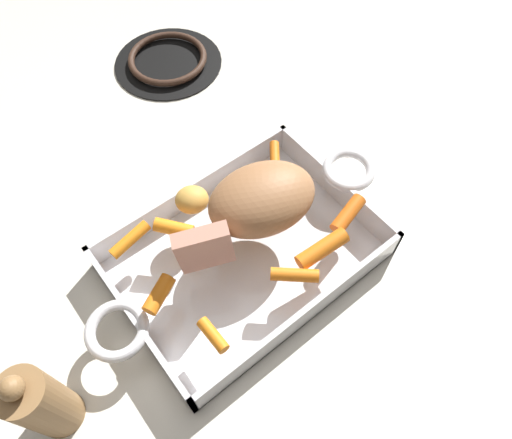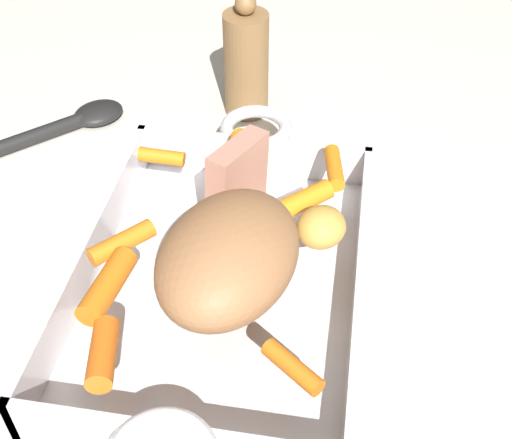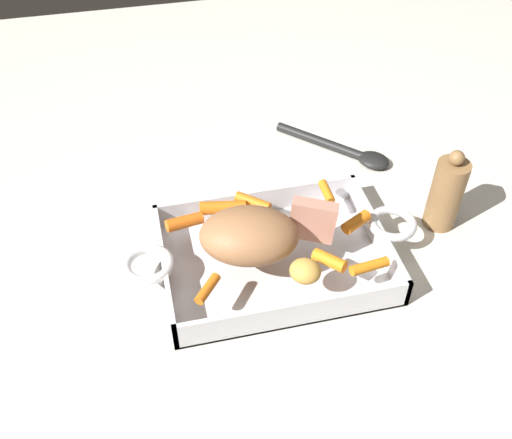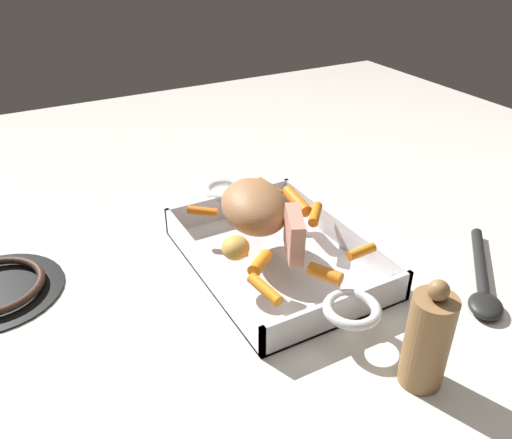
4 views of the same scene
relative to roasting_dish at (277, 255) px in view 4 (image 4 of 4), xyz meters
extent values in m
plane|color=silver|center=(0.00, 0.00, -0.02)|extent=(1.98, 1.98, 0.00)
cube|color=silver|center=(0.00, 0.00, -0.01)|extent=(0.34, 0.25, 0.01)
cube|color=silver|center=(0.00, 0.12, 0.01)|extent=(0.34, 0.01, 0.05)
cube|color=silver|center=(0.00, -0.12, 0.01)|extent=(0.34, 0.01, 0.05)
cube|color=silver|center=(0.17, 0.00, 0.01)|extent=(0.01, 0.25, 0.05)
cube|color=silver|center=(-0.17, 0.00, 0.01)|extent=(0.01, 0.25, 0.05)
torus|color=silver|center=(0.19, 0.00, 0.03)|extent=(0.08, 0.08, 0.01)
torus|color=silver|center=(-0.19, 0.00, 0.03)|extent=(0.08, 0.08, 0.01)
ellipsoid|color=#9F6B44|center=(-0.04, -0.02, 0.07)|extent=(0.16, 0.13, 0.07)
cube|color=tan|center=(0.06, -0.01, 0.07)|extent=(0.08, 0.05, 0.07)
cylinder|color=orange|center=(0.11, 0.08, 0.04)|extent=(0.02, 0.05, 0.02)
cylinder|color=orange|center=(-0.01, 0.08, 0.05)|extent=(0.06, 0.05, 0.02)
cylinder|color=orange|center=(0.12, -0.09, 0.04)|extent=(0.06, 0.02, 0.02)
cylinder|color=orange|center=(-0.06, 0.08, 0.05)|extent=(0.07, 0.03, 0.03)
cylinder|color=orange|center=(-0.11, -0.08, 0.04)|extent=(0.04, 0.05, 0.02)
cylinder|color=orange|center=(0.06, -0.07, 0.05)|extent=(0.05, 0.05, 0.02)
cylinder|color=orange|center=(0.13, 0.00, 0.05)|extent=(0.05, 0.04, 0.02)
cylinder|color=orange|center=(-0.13, 0.06, 0.05)|extent=(0.06, 0.03, 0.03)
ellipsoid|color=gold|center=(0.02, -0.08, 0.05)|extent=(0.06, 0.06, 0.03)
cylinder|color=black|center=(0.16, 0.28, -0.01)|extent=(0.14, 0.14, 0.02)
ellipsoid|color=black|center=(0.24, 0.20, -0.01)|extent=(0.08, 0.08, 0.02)
cylinder|color=olive|center=(0.29, 0.03, 0.05)|extent=(0.05, 0.05, 0.13)
sphere|color=olive|center=(0.29, 0.03, 0.12)|extent=(0.02, 0.02, 0.02)
camera|label=1|loc=(0.18, 0.25, 0.58)|focal=33.23mm
camera|label=2|loc=(-0.39, -0.10, 0.44)|focal=46.91mm
camera|label=3|loc=(-0.17, -0.60, 0.68)|focal=41.48mm
camera|label=4|loc=(0.59, -0.36, 0.47)|focal=36.52mm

